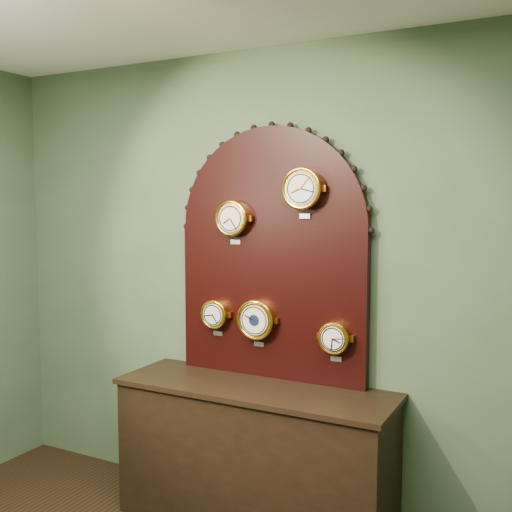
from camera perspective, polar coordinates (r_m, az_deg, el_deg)
The scene contains 8 objects.
wall_back at distance 3.68m, azimuth 1.80°, elevation -2.48°, with size 4.00×4.00×0.00m, color #41583C.
shop_counter at distance 3.72m, azimuth -0.15°, elevation -18.43°, with size 1.60×0.50×0.80m, color black.
display_board at distance 3.62m, azimuth 1.47°, elevation 0.98°, with size 1.26×0.06×1.53m.
roman_clock at distance 3.65m, azimuth -2.19°, elevation 3.56°, with size 0.22×0.08×0.27m.
arabic_clock at distance 3.45m, azimuth 4.41°, elevation 6.32°, with size 0.24×0.08×0.29m.
hygrometer at distance 3.78m, azimuth -3.85°, elevation -5.46°, with size 0.18×0.08×0.23m.
barometer at distance 3.64m, azimuth 0.05°, elevation -5.98°, with size 0.24×0.08×0.29m.
tide_clock at distance 3.46m, azimuth 7.39°, elevation -7.62°, with size 0.18×0.08×0.24m.
Camera 1 is at (1.58, -0.79, 1.89)m, focal length 42.60 mm.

